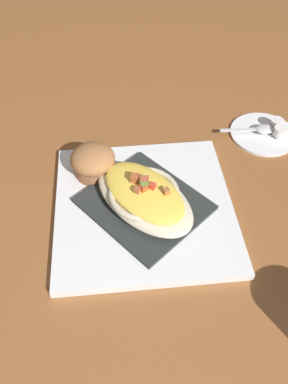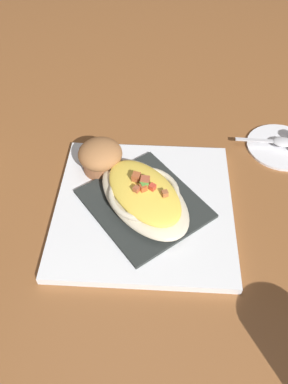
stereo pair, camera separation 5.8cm
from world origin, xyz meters
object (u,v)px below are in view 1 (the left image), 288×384
at_px(muffin, 93,162).
at_px(creamer_cup_1, 276,123).
at_px(creamer_saucer, 263,133).
at_px(square_plate, 144,207).
at_px(creamer_cup_0, 280,131).
at_px(gratin_dish, 144,195).
at_px(spoon, 262,129).

bearing_deg(muffin, creamer_cup_1, 116.72).
bearing_deg(creamer_saucer, muffin, -63.97).
bearing_deg(creamer_cup_1, square_plate, -46.19).
xyz_separation_m(square_plate, creamer_saucer, (-0.20, 0.21, -0.00)).
bearing_deg(creamer_saucer, creamer_cup_0, 73.31).
relative_size(square_plate, gratin_dish, 1.34).
bearing_deg(spoon, muffin, -63.68).
distance_m(gratin_dish, creamer_cup_0, 0.31).
bearing_deg(creamer_saucer, square_plate, -45.34).
xyz_separation_m(spoon, creamer_cup_0, (0.01, 0.03, 0.00)).
bearing_deg(creamer_cup_0, creamer_cup_1, -170.91).
bearing_deg(creamer_cup_0, creamer_saucer, -106.69).
bearing_deg(creamer_cup_0, muffin, -67.06).
distance_m(square_plate, gratin_dish, 0.03).
bearing_deg(spoon, creamer_cup_0, 77.57).
bearing_deg(gratin_dish, creamer_cup_1, 133.81).
distance_m(square_plate, creamer_saucer, 0.29).
distance_m(gratin_dish, creamer_cup_1, 0.32).
bearing_deg(muffin, spoon, 116.32).
distance_m(gratin_dish, spoon, 0.29).
relative_size(muffin, creamer_saucer, 0.59).
xyz_separation_m(muffin, creamer_cup_1, (-0.16, 0.32, -0.02)).
relative_size(gratin_dish, creamer_saucer, 1.66).
distance_m(square_plate, muffin, 0.11).
bearing_deg(muffin, square_plate, 56.31).
bearing_deg(muffin, creamer_saucer, 116.03).
height_order(spoon, creamer_cup_1, creamer_cup_1).
xyz_separation_m(square_plate, muffin, (-0.06, -0.09, 0.03)).
relative_size(square_plate, creamer_saucer, 2.23).
bearing_deg(muffin, creamer_cup_0, 112.94).
distance_m(square_plate, spoon, 0.29).
height_order(square_plate, gratin_dish, gratin_dish).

